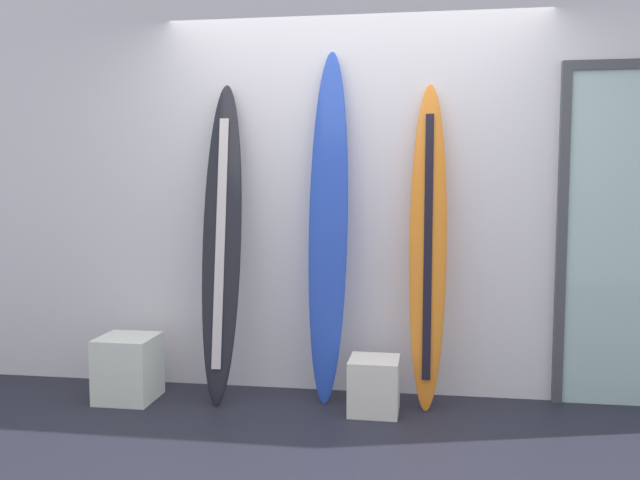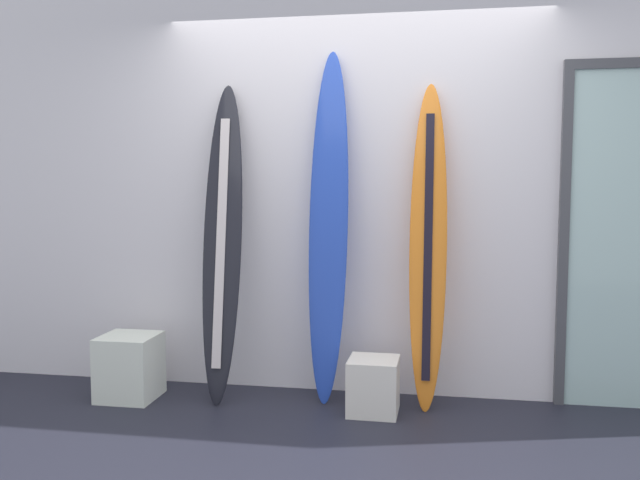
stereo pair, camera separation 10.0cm
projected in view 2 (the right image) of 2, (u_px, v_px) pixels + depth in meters
The scene contains 7 objects.
ground at pixel (324, 468), 3.41m from camera, with size 8.00×8.00×0.04m, color #20202C.
wall_back at pixel (356, 184), 4.55m from camera, with size 7.20×0.20×2.80m, color white.
surfboard_charcoal at pixel (222, 244), 4.37m from camera, with size 0.28×0.48×2.06m.
surfboard_cobalt at pixel (328, 229), 4.33m from camera, with size 0.27×0.33×2.26m.
surfboard_sunset at pixel (428, 249), 4.21m from camera, with size 0.24×0.34×2.04m.
display_block_left at pixel (130, 367), 4.42m from camera, with size 0.36×0.36×0.42m.
display_block_center at pixel (373, 386), 4.15m from camera, with size 0.31×0.31×0.34m.
Camera 2 is at (0.55, -3.24, 1.44)m, focal length 37.90 mm.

